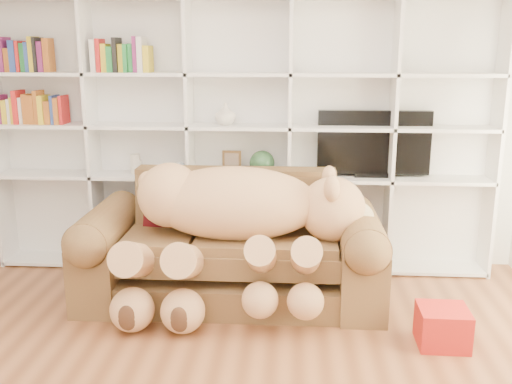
# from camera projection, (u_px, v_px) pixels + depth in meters

# --- Properties ---
(wall_back) EXTENTS (5.00, 0.02, 2.70)m
(wall_back) POSITION_uv_depth(u_px,v_px,m) (242.00, 118.00, 5.16)
(wall_back) COLOR white
(wall_back) RESTS_ON floor
(bookshelf) EXTENTS (4.43, 0.35, 2.40)m
(bookshelf) POSITION_uv_depth(u_px,v_px,m) (213.00, 125.00, 5.06)
(bookshelf) COLOR white
(bookshelf) RESTS_ON floor
(sofa) EXTENTS (2.36, 1.02, 0.99)m
(sofa) POSITION_uv_depth(u_px,v_px,m) (232.00, 252.00, 4.58)
(sofa) COLOR brown
(sofa) RESTS_ON floor
(teddy_bear) EXTENTS (1.92, 1.01, 1.11)m
(teddy_bear) POSITION_uv_depth(u_px,v_px,m) (235.00, 220.00, 4.30)
(teddy_bear) COLOR tan
(teddy_bear) RESTS_ON sofa
(throw_pillow) EXTENTS (0.49, 0.31, 0.49)m
(throw_pillow) POSITION_uv_depth(u_px,v_px,m) (174.00, 202.00, 4.68)
(throw_pillow) COLOR #5A0F19
(throw_pillow) RESTS_ON sofa
(gift_box) EXTENTS (0.34, 0.31, 0.26)m
(gift_box) POSITION_uv_depth(u_px,v_px,m) (442.00, 327.00, 3.87)
(gift_box) COLOR red
(gift_box) RESTS_ON floor
(tv) EXTENTS (0.98, 0.18, 0.58)m
(tv) POSITION_uv_depth(u_px,v_px,m) (374.00, 144.00, 5.00)
(tv) COLOR black
(tv) RESTS_ON bookshelf
(picture_frame) EXTENTS (0.17, 0.04, 0.21)m
(picture_frame) POSITION_uv_depth(u_px,v_px,m) (232.00, 162.00, 5.07)
(picture_frame) COLOR brown
(picture_frame) RESTS_ON bookshelf
(green_vase) EXTENTS (0.22, 0.22, 0.22)m
(green_vase) POSITION_uv_depth(u_px,v_px,m) (262.00, 163.00, 5.05)
(green_vase) COLOR #2D5933
(green_vase) RESTS_ON bookshelf
(figurine_tall) EXTENTS (0.11, 0.11, 0.18)m
(figurine_tall) POSITION_uv_depth(u_px,v_px,m) (135.00, 164.00, 5.13)
(figurine_tall) COLOR beige
(figurine_tall) RESTS_ON bookshelf
(figurine_short) EXTENTS (0.08, 0.08, 0.12)m
(figurine_short) POSITION_uv_depth(u_px,v_px,m) (138.00, 167.00, 5.14)
(figurine_short) COLOR beige
(figurine_short) RESTS_ON bookshelf
(snow_globe) EXTENTS (0.11, 0.11, 0.11)m
(snow_globe) POSITION_uv_depth(u_px,v_px,m) (180.00, 168.00, 5.11)
(snow_globe) COLOR silver
(snow_globe) RESTS_ON bookshelf
(shelf_vase) EXTENTS (0.23, 0.23, 0.19)m
(shelf_vase) POSITION_uv_depth(u_px,v_px,m) (225.00, 114.00, 4.97)
(shelf_vase) COLOR beige
(shelf_vase) RESTS_ON bookshelf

